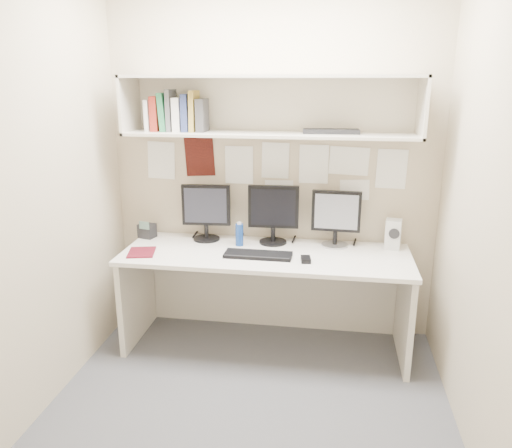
% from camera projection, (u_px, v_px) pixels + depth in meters
% --- Properties ---
extents(floor, '(2.40, 2.00, 0.01)m').
position_uv_depth(floor, '(251.00, 399.00, 3.07)').
color(floor, '#4B4B51').
rests_on(floor, ground).
extents(wall_back, '(2.40, 0.02, 2.60)m').
position_uv_depth(wall_back, '(273.00, 163.00, 3.65)').
color(wall_back, '#B9AA8E').
rests_on(wall_back, ground).
extents(wall_front, '(2.40, 0.02, 2.60)m').
position_uv_depth(wall_front, '(204.00, 254.00, 1.76)').
color(wall_front, '#B9AA8E').
rests_on(wall_front, ground).
extents(wall_left, '(0.02, 2.00, 2.60)m').
position_uv_depth(wall_left, '(46.00, 186.00, 2.88)').
color(wall_left, '#B9AA8E').
rests_on(wall_left, ground).
extents(wall_right, '(0.02, 2.00, 2.60)m').
position_uv_depth(wall_right, '(483.00, 201.00, 2.53)').
color(wall_right, '#B9AA8E').
rests_on(wall_right, ground).
extents(desk, '(2.00, 0.70, 0.73)m').
position_uv_depth(desk, '(266.00, 300.00, 3.58)').
color(desk, silver).
rests_on(desk, floor).
extents(overhead_hutch, '(2.00, 0.38, 0.40)m').
position_uv_depth(overhead_hutch, '(271.00, 105.00, 3.40)').
color(overhead_hutch, beige).
rests_on(overhead_hutch, wall_back).
extents(pinned_papers, '(1.92, 0.01, 0.48)m').
position_uv_depth(pinned_papers, '(273.00, 170.00, 3.66)').
color(pinned_papers, white).
rests_on(pinned_papers, wall_back).
extents(monitor_left, '(0.36, 0.20, 0.42)m').
position_uv_depth(monitor_left, '(206.00, 210.00, 3.70)').
color(monitor_left, black).
rests_on(monitor_left, desk).
extents(monitor_center, '(0.37, 0.20, 0.43)m').
position_uv_depth(monitor_center, '(273.00, 212.00, 3.62)').
color(monitor_center, black).
rests_on(monitor_center, desk).
extents(monitor_right, '(0.35, 0.19, 0.40)m').
position_uv_depth(monitor_right, '(336.00, 216.00, 3.56)').
color(monitor_right, '#A5A5AA').
rests_on(monitor_right, desk).
extents(keyboard, '(0.46, 0.17, 0.02)m').
position_uv_depth(keyboard, '(258.00, 255.00, 3.39)').
color(keyboard, black).
rests_on(keyboard, desk).
extents(mouse, '(0.08, 0.11, 0.03)m').
position_uv_depth(mouse, '(306.00, 259.00, 3.30)').
color(mouse, black).
rests_on(mouse, desk).
extents(speaker, '(0.12, 0.13, 0.21)m').
position_uv_depth(speaker, '(393.00, 234.00, 3.53)').
color(speaker, beige).
rests_on(speaker, desk).
extents(blue_bottle, '(0.06, 0.06, 0.18)m').
position_uv_depth(blue_bottle, '(239.00, 234.00, 3.60)').
color(blue_bottle, navy).
rests_on(blue_bottle, desk).
extents(maroon_notebook, '(0.22, 0.25, 0.01)m').
position_uv_depth(maroon_notebook, '(142.00, 252.00, 3.46)').
color(maroon_notebook, '#570E1B').
rests_on(maroon_notebook, desk).
extents(desk_phone, '(0.14, 0.13, 0.14)m').
position_uv_depth(desk_phone, '(147.00, 231.00, 3.79)').
color(desk_phone, black).
rests_on(desk_phone, desk).
extents(book_stack, '(0.42, 0.18, 0.28)m').
position_uv_depth(book_stack, '(177.00, 113.00, 3.48)').
color(book_stack, white).
rests_on(book_stack, overhead_hutch).
extents(hutch_tray, '(0.38, 0.16, 0.03)m').
position_uv_depth(hutch_tray, '(331.00, 131.00, 3.37)').
color(hutch_tray, black).
rests_on(hutch_tray, overhead_hutch).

